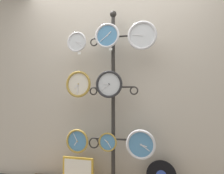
{
  "coord_description": "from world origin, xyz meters",
  "views": [
    {
      "loc": [
        0.69,
        -2.03,
        1.01
      ],
      "look_at": [
        0.0,
        0.36,
        1.17
      ],
      "focal_mm": 35.0,
      "sensor_mm": 36.0,
      "label": 1
    }
  ],
  "objects_px": {
    "clock_middle_left": "(78,84)",
    "clock_bottom_left": "(77,141)",
    "display_stand": "(113,123)",
    "clock_top_left": "(77,42)",
    "clock_bottom_right": "(141,145)",
    "clock_bottom_center": "(108,142)",
    "picture_frame": "(78,171)",
    "clock_middle_center": "(109,84)",
    "clock_top_center": "(107,36)",
    "clock_top_right": "(142,36)"
  },
  "relations": [
    {
      "from": "clock_middle_left",
      "to": "picture_frame",
      "type": "distance_m",
      "value": 1.0
    },
    {
      "from": "clock_middle_left",
      "to": "clock_bottom_center",
      "type": "relative_size",
      "value": 1.49
    },
    {
      "from": "display_stand",
      "to": "clock_top_left",
      "type": "xyz_separation_m",
      "value": [
        -0.43,
        -0.08,
        0.96
      ]
    },
    {
      "from": "clock_bottom_left",
      "to": "clock_bottom_right",
      "type": "height_order",
      "value": "clock_bottom_right"
    },
    {
      "from": "display_stand",
      "to": "clock_middle_center",
      "type": "height_order",
      "value": "display_stand"
    },
    {
      "from": "clock_bottom_left",
      "to": "clock_middle_left",
      "type": "bearing_deg",
      "value": 92.12
    },
    {
      "from": "clock_bottom_right",
      "to": "clock_top_left",
      "type": "bearing_deg",
      "value": 178.07
    },
    {
      "from": "clock_top_left",
      "to": "clock_middle_center",
      "type": "bearing_deg",
      "value": -5.36
    },
    {
      "from": "display_stand",
      "to": "clock_bottom_right",
      "type": "distance_m",
      "value": 0.41
    },
    {
      "from": "clock_middle_left",
      "to": "clock_bottom_left",
      "type": "xyz_separation_m",
      "value": [
        0.0,
        -0.02,
        -0.66
      ]
    },
    {
      "from": "display_stand",
      "to": "clock_top_right",
      "type": "xyz_separation_m",
      "value": [
        0.36,
        -0.1,
        0.96
      ]
    },
    {
      "from": "display_stand",
      "to": "clock_bottom_left",
      "type": "height_order",
      "value": "display_stand"
    },
    {
      "from": "display_stand",
      "to": "clock_bottom_center",
      "type": "relative_size",
      "value": 9.86
    },
    {
      "from": "clock_top_right",
      "to": "clock_bottom_left",
      "type": "bearing_deg",
      "value": 179.74
    },
    {
      "from": "clock_bottom_left",
      "to": "clock_bottom_right",
      "type": "xyz_separation_m",
      "value": [
        0.74,
        -0.0,
        0.0
      ]
    },
    {
      "from": "display_stand",
      "to": "clock_top_left",
      "type": "relative_size",
      "value": 8.5
    },
    {
      "from": "clock_middle_center",
      "to": "picture_frame",
      "type": "relative_size",
      "value": 0.81
    },
    {
      "from": "clock_top_right",
      "to": "clock_bottom_right",
      "type": "bearing_deg",
      "value": 179.08
    },
    {
      "from": "clock_top_center",
      "to": "clock_middle_center",
      "type": "distance_m",
      "value": 0.56
    },
    {
      "from": "clock_middle_left",
      "to": "clock_bottom_left",
      "type": "relative_size",
      "value": 1.14
    },
    {
      "from": "clock_top_center",
      "to": "clock_bottom_center",
      "type": "xyz_separation_m",
      "value": [
        0.01,
        -0.0,
        -1.21
      ]
    },
    {
      "from": "clock_middle_center",
      "to": "clock_bottom_left",
      "type": "bearing_deg",
      "value": 177.58
    },
    {
      "from": "clock_middle_left",
      "to": "clock_bottom_right",
      "type": "bearing_deg",
      "value": -1.45
    },
    {
      "from": "clock_top_left",
      "to": "clock_bottom_left",
      "type": "distance_m",
      "value": 1.17
    },
    {
      "from": "clock_top_right",
      "to": "clock_middle_left",
      "type": "height_order",
      "value": "clock_top_right"
    },
    {
      "from": "clock_bottom_left",
      "to": "picture_frame",
      "type": "relative_size",
      "value": 0.73
    },
    {
      "from": "clock_top_left",
      "to": "clock_middle_center",
      "type": "relative_size",
      "value": 0.8
    },
    {
      "from": "clock_top_center",
      "to": "clock_middle_left",
      "type": "bearing_deg",
      "value": 178.91
    },
    {
      "from": "clock_middle_left",
      "to": "clock_bottom_right",
      "type": "distance_m",
      "value": 0.99
    },
    {
      "from": "clock_top_center",
      "to": "clock_middle_left",
      "type": "height_order",
      "value": "clock_top_center"
    },
    {
      "from": "clock_top_center",
      "to": "picture_frame",
      "type": "bearing_deg",
      "value": 177.76
    },
    {
      "from": "clock_top_right",
      "to": "clock_bottom_right",
      "type": "relative_size",
      "value": 1.02
    },
    {
      "from": "clock_top_center",
      "to": "clock_bottom_center",
      "type": "distance_m",
      "value": 1.21
    },
    {
      "from": "picture_frame",
      "to": "clock_bottom_right",
      "type": "bearing_deg",
      "value": -2.01
    },
    {
      "from": "clock_top_center",
      "to": "clock_top_right",
      "type": "relative_size",
      "value": 0.9
    },
    {
      "from": "clock_bottom_right",
      "to": "clock_middle_left",
      "type": "bearing_deg",
      "value": 178.55
    },
    {
      "from": "clock_top_right",
      "to": "clock_middle_center",
      "type": "xyz_separation_m",
      "value": [
        -0.37,
        -0.01,
        -0.53
      ]
    },
    {
      "from": "clock_middle_left",
      "to": "clock_bottom_center",
      "type": "xyz_separation_m",
      "value": [
        0.37,
        -0.01,
        -0.65
      ]
    },
    {
      "from": "display_stand",
      "to": "clock_middle_center",
      "type": "xyz_separation_m",
      "value": [
        -0.01,
        -0.12,
        0.44
      ]
    },
    {
      "from": "clock_top_left",
      "to": "clock_bottom_left",
      "type": "xyz_separation_m",
      "value": [
        0.03,
        -0.02,
        -1.17
      ]
    },
    {
      "from": "clock_bottom_left",
      "to": "clock_bottom_center",
      "type": "relative_size",
      "value": 1.31
    },
    {
      "from": "clock_top_right",
      "to": "clock_middle_left",
      "type": "relative_size",
      "value": 1.02
    },
    {
      "from": "clock_top_left",
      "to": "clock_bottom_left",
      "type": "height_order",
      "value": "clock_top_left"
    },
    {
      "from": "clock_bottom_right",
      "to": "clock_bottom_center",
      "type": "bearing_deg",
      "value": 178.36
    },
    {
      "from": "clock_middle_left",
      "to": "display_stand",
      "type": "bearing_deg",
      "value": 11.82
    },
    {
      "from": "clock_top_center",
      "to": "clock_bottom_right",
      "type": "distance_m",
      "value": 1.27
    },
    {
      "from": "display_stand",
      "to": "clock_bottom_right",
      "type": "relative_size",
      "value": 6.58
    },
    {
      "from": "clock_bottom_center",
      "to": "picture_frame",
      "type": "height_order",
      "value": "clock_bottom_center"
    },
    {
      "from": "clock_top_right",
      "to": "picture_frame",
      "type": "xyz_separation_m",
      "value": [
        -0.76,
        0.03,
        -1.52
      ]
    },
    {
      "from": "clock_top_right",
      "to": "clock_top_left",
      "type": "bearing_deg",
      "value": 178.1
    }
  ]
}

